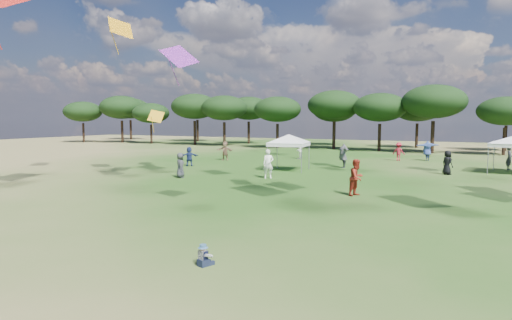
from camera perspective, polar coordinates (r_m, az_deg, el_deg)
The scene contains 5 objects.
ground at distance 10.26m, azimuth -15.56°, elevation -16.48°, with size 140.00×140.00×0.00m, color #295018.
tree_line at distance 54.65m, azimuth 21.91°, elevation 6.82°, with size 108.78×17.63×7.77m.
tent_left at distance 31.52m, azimuth 4.40°, elevation 3.20°, with size 5.40×5.40×2.96m.
toddler at distance 11.43m, azimuth -6.96°, elevation -12.62°, with size 0.43×0.47×0.57m.
festival_crowd at distance 33.96m, azimuth 13.76°, elevation 0.43°, with size 29.17×21.94×1.90m.
Camera 1 is at (6.37, -7.07, 3.81)m, focal length 30.00 mm.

